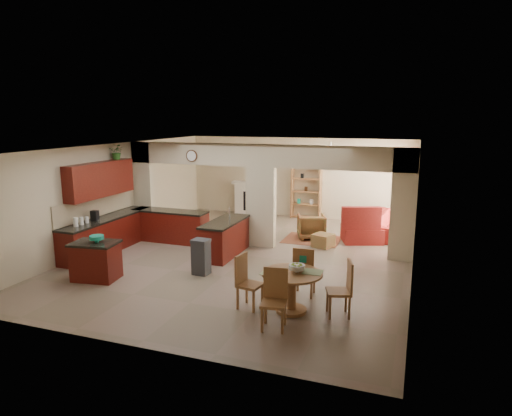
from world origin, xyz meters
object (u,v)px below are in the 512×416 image
(dining_table, at_px, (292,286))
(sofa, at_px, (390,224))
(kitchen_island, at_px, (96,261))
(armchair, at_px, (311,226))

(dining_table, xyz_separation_m, sofa, (1.35, 6.31, -0.16))
(kitchen_island, bearing_deg, sofa, 37.96)
(armchair, bearing_deg, sofa, -171.32)
(dining_table, bearing_deg, kitchen_island, 177.48)
(dining_table, xyz_separation_m, armchair, (-0.81, 5.16, -0.14))
(sofa, relative_size, armchair, 2.95)
(armchair, bearing_deg, kitchen_island, 34.01)
(dining_table, distance_m, armchair, 5.23)
(kitchen_island, height_order, dining_table, kitchen_island)
(dining_table, height_order, sofa, dining_table)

